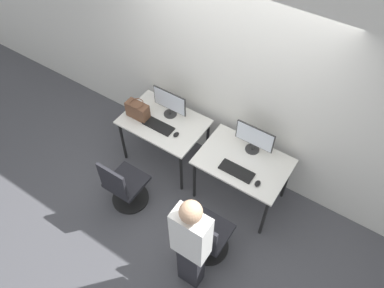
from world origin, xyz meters
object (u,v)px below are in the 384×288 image
Objects in this scene: person_right at (191,244)px; mouse_right at (258,183)px; monitor_right at (254,138)px; keyboard_right at (237,171)px; office_chair_right at (207,237)px; office_chair_left at (125,187)px; handbag at (138,110)px; monitor_left at (170,103)px; keyboard_left at (158,126)px; mouse_left at (176,135)px.

mouse_right is at bearing 79.12° from person_right.
monitor_right reaches higher than mouse_right.
keyboard_right is 0.26× the size of person_right.
office_chair_right is at bearing -108.41° from mouse_right.
mouse_right is 0.06× the size of person_right.
handbag is at bearing 113.37° from office_chair_left.
monitor_left reaches higher than office_chair_left.
office_chair_right is 2.89× the size of handbag.
keyboard_left is at bearing 137.59° from person_right.
person_right is at bearing -35.96° from handbag.
office_chair_right is at bearing -39.21° from mouse_left.
keyboard_right is (1.16, 0.70, 0.42)m from office_chair_left.
mouse_right is (0.28, -0.03, 0.01)m from keyboard_right.
person_right reaches higher than mouse_left.
office_chair_right reaches higher than mouse_right.
office_chair_right is 1.80m from handbag.
office_chair_left is 1.39m from person_right.
person_right is (0.08, -1.46, -0.10)m from monitor_right.
monitor_right reaches higher than office_chair_right.
office_chair_left and office_chair_right have the same top height.
office_chair_right is at bearing -26.58° from handbag.
monitor_left is 0.42m from mouse_left.
monitor_right reaches higher than office_chair_left.
office_chair_right is (1.22, -0.78, -0.42)m from keyboard_left.
office_chair_right is at bearing -32.34° from keyboard_left.
keyboard_right is (1.17, -0.07, 0.00)m from keyboard_left.
mouse_left is at bearing 0.21° from handbag.
keyboard_left is 0.26× the size of person_right.
handbag is at bearing -140.63° from monitor_left.
person_right is at bearing -42.41° from keyboard_left.
office_chair_right is at bearing -40.22° from monitor_left.
mouse_left is (0.27, -0.00, 0.01)m from keyboard_left.
monitor_right is 0.44m from keyboard_right.
office_chair_right is 0.63m from person_right.
keyboard_right is at bearing 94.31° from person_right.
monitor_right is 1.18× the size of keyboard_right.
office_chair_left reaches higher than mouse_left.
person_right is (0.98, -1.14, 0.09)m from mouse_left.
keyboard_left is 0.34m from handbag.
keyboard_left is 0.85× the size of monitor_right.
office_chair_right reaches higher than mouse_left.
mouse_right is 0.30× the size of handbag.
monitor_left is 0.55× the size of office_chair_right.
person_right reaches higher than monitor_left.
keyboard_right is (0.89, -0.07, -0.01)m from mouse_left.
monitor_left is at bearing 39.37° from handbag.
monitor_left is at bearing 90.58° from office_chair_left.
person_right is (1.24, -0.37, 0.52)m from office_chair_left.
handbag reaches higher than mouse_left.
office_chair_right is (0.06, -1.10, -0.62)m from monitor_right.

